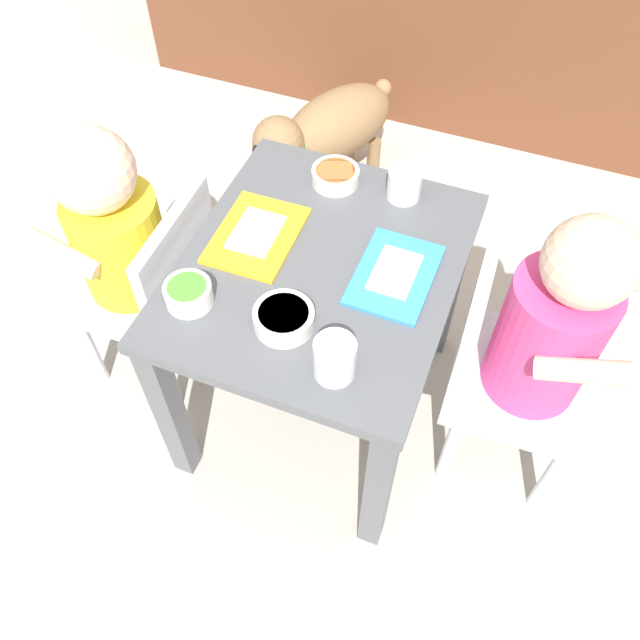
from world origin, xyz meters
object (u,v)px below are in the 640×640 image
(water_cup_left, at_px, (335,360))
(cereal_bowl_right_side, at_px, (284,318))
(dining_table, at_px, (320,296))
(veggie_bowl_far, at_px, (335,176))
(seated_child_left, at_px, (122,237))
(dog, at_px, (328,129))
(seated_child_right, at_px, (544,333))
(food_tray_right, at_px, (395,274))
(food_tray_left, at_px, (257,234))
(water_cup_right, at_px, (404,186))
(cereal_bowl_left_side, at_px, (188,293))

(water_cup_left, height_order, cereal_bowl_right_side, water_cup_left)
(dining_table, height_order, veggie_bowl_far, veggie_bowl_far)
(seated_child_left, relative_size, dog, 1.41)
(water_cup_left, relative_size, veggie_bowl_far, 0.78)
(seated_child_right, height_order, food_tray_right, seated_child_right)
(seated_child_left, distance_m, cereal_bowl_right_side, 0.42)
(food_tray_right, xyz_separation_m, cereal_bowl_right_side, (-0.14, -0.17, 0.01))
(seated_child_right, relative_size, food_tray_left, 3.51)
(seated_child_left, distance_m, food_tray_left, 0.28)
(water_cup_right, bearing_deg, seated_child_left, -152.48)
(water_cup_left, xyz_separation_m, water_cup_right, (-0.02, 0.43, -0.01))
(food_tray_left, bearing_deg, seated_child_left, -169.26)
(dog, relative_size, water_cup_right, 7.12)
(dog, xyz_separation_m, water_cup_right, (0.34, -0.47, 0.29))
(veggie_bowl_far, bearing_deg, water_cup_right, 4.40)
(seated_child_left, height_order, seated_child_right, seated_child_right)
(dog, bearing_deg, water_cup_right, -54.56)
(dining_table, relative_size, cereal_bowl_left_side, 7.04)
(dining_table, height_order, food_tray_left, food_tray_left)
(dog, xyz_separation_m, veggie_bowl_far, (0.20, -0.48, 0.28))
(dining_table, relative_size, seated_child_left, 0.86)
(water_cup_right, bearing_deg, dog, 125.44)
(food_tray_right, distance_m, water_cup_right, 0.21)
(food_tray_left, bearing_deg, seated_child_right, 0.82)
(water_cup_right, bearing_deg, water_cup_left, -87.57)
(dog, distance_m, food_tray_left, 0.74)
(dining_table, relative_size, water_cup_left, 7.86)
(dining_table, distance_m, water_cup_right, 0.27)
(water_cup_left, distance_m, cereal_bowl_left_side, 0.28)
(cereal_bowl_right_side, distance_m, veggie_bowl_far, 0.37)
(water_cup_right, distance_m, cereal_bowl_left_side, 0.47)
(seated_child_left, height_order, veggie_bowl_far, seated_child_left)
(seated_child_right, height_order, food_tray_left, seated_child_right)
(food_tray_left, distance_m, cereal_bowl_left_side, 0.19)
(food_tray_left, height_order, veggie_bowl_far, veggie_bowl_far)
(dining_table, height_order, dog, dining_table)
(food_tray_left, relative_size, cereal_bowl_left_side, 2.43)
(cereal_bowl_right_side, bearing_deg, food_tray_right, 50.47)
(dog, relative_size, food_tray_right, 2.42)
(seated_child_left, bearing_deg, dining_table, 4.57)
(dog, height_order, cereal_bowl_right_side, cereal_bowl_right_side)
(seated_child_right, distance_m, food_tray_right, 0.28)
(water_cup_right, distance_m, cereal_bowl_right_side, 0.38)
(seated_child_right, bearing_deg, cereal_bowl_right_side, -156.82)
(food_tray_right, bearing_deg, veggie_bowl_far, 133.50)
(veggie_bowl_far, xyz_separation_m, cereal_bowl_left_side, (-0.12, -0.38, 0.00))
(dog, height_order, food_tray_left, food_tray_left)
(water_cup_right, bearing_deg, veggie_bowl_far, -175.60)
(cereal_bowl_right_side, height_order, cereal_bowl_left_side, cereal_bowl_left_side)
(food_tray_left, xyz_separation_m, veggie_bowl_far, (0.08, 0.19, 0.01))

